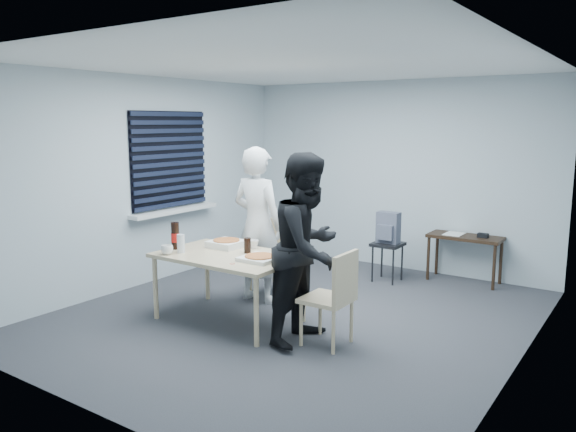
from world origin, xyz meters
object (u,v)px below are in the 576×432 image
Objects in this scene: dining_table at (228,260)px; chair_far at (275,251)px; person_white at (258,225)px; mug_b at (254,244)px; stool at (388,251)px; mug_a at (167,250)px; side_table at (465,242)px; soda_bottle at (175,236)px; person_black at (308,248)px; chair_right at (335,292)px; backpack at (388,228)px.

chair_far is (-0.16, 1.04, -0.13)m from dining_table.
person_white is 17.70× the size of mug_b.
stool is 2.93m from mug_a.
chair_far is 1.76× the size of stool.
person_white is at bearing 102.13° from dining_table.
side_table is 3.66m from soda_bottle.
side_table is at bearing -12.74° from person_black.
chair_right is at bearing 4.46° from soda_bottle.
dining_table is at bearing -179.24° from chair_right.
dining_table is 5.03× the size of soda_bottle.
mug_b reaches higher than stool.
dining_table reaches higher than stool.
mug_a is at bearing 71.08° from person_white.
dining_table is 2.37m from backpack.
backpack is at bearing -120.20° from person_white.
side_table is (0.34, 2.77, 0.02)m from chair_right.
backpack is 3.25× the size of mug_a.
mug_b is at bearing 35.64° from soda_bottle.
person_white reaches higher than stool.
mug_a is at bearing -115.78° from stool.
mug_b is at bearing 68.85° from person_black.
stool is at bearing 71.58° from dining_table.
dining_table is 0.66m from soda_bottle.
person_white is 4.43× the size of backpack.
chair_right is at bearing -96.94° from side_table.
dining_table is 0.81× the size of person_white.
chair_far is at bearing -126.66° from stool.
dining_table is at bearing -98.97° from mug_b.
person_black reaches higher than stool.
stool is at bearing -147.88° from side_table.
backpack is 2.02m from mug_b.
person_white reaches higher than backpack.
mug_b is at bearing 81.03° from dining_table.
chair_right is at bearing -36.06° from chair_far.
side_table is 1.80× the size of stool.
chair_far is at bearing -138.28° from backpack.
chair_far is 0.75m from mug_b.
backpack reaches higher than dining_table.
soda_bottle is at bearing -119.89° from stool.
chair_right is at bearing 153.98° from person_white.
soda_bottle reaches higher than stool.
backpack is (-0.83, -0.53, 0.17)m from side_table.
person_black is at bearing 5.00° from soda_bottle.
person_black is 6.17× the size of soda_bottle.
chair_right is 7.24× the size of mug_a.
backpack reaches higher than mug_b.
chair_far is 2.46m from side_table.
chair_far is 1.74m from chair_right.
mug_b is (0.21, -0.34, -0.14)m from person_white.
mug_a is 0.43× the size of soda_bottle.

